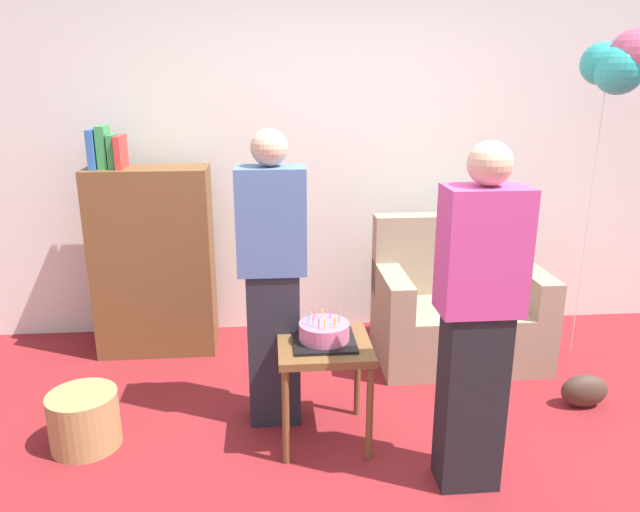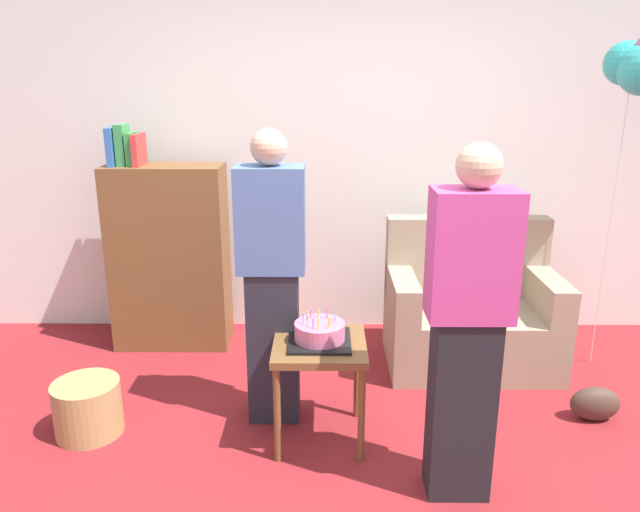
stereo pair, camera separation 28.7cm
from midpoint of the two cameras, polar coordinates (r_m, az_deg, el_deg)
name	(u,v)px [view 1 (the left image)]	position (r m, az deg, el deg)	size (l,w,h in m)	color
ground_plane	(380,491)	(3.04, 2.88, -21.45)	(8.00, 8.00, 0.00)	maroon
wall_back	(335,151)	(4.46, -0.44, 9.96)	(6.00, 0.10, 2.70)	silver
couch	(457,309)	(4.21, 10.99, -5.00)	(1.10, 0.70, 0.96)	gray
bookshelf	(153,259)	(4.32, -17.44, -0.32)	(0.80, 0.36, 1.57)	brown
side_table	(324,357)	(3.16, -2.24, -9.59)	(0.48, 0.48, 0.56)	brown
birthday_cake	(324,333)	(3.11, -2.27, -7.38)	(0.32, 0.32, 0.17)	black
person_blowing_candles	(272,280)	(3.22, -7.10, -2.33)	(0.36, 0.22, 1.63)	#23232D
person_holding_cake	(477,321)	(2.73, 11.81, -6.15)	(0.36, 0.22, 1.63)	black
wicker_basket	(84,420)	(3.54, -23.76, -14.10)	(0.36, 0.36, 0.30)	#A88451
handbag	(584,391)	(3.88, 21.87, -11.84)	(0.28, 0.14, 0.20)	#473328
balloon_bunch	(622,62)	(4.21, 24.98, 16.37)	(0.42, 0.42, 2.16)	silver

